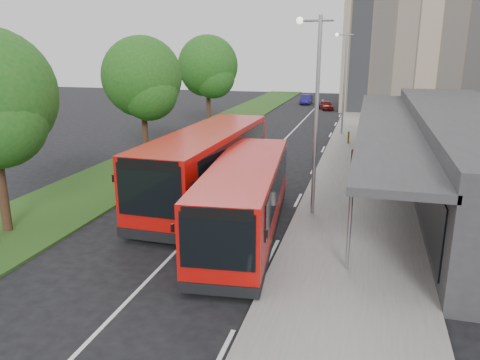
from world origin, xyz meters
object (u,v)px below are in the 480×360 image
object	(u,v)px
litter_bin	(356,158)
bus_second	(207,165)
tree_far	(208,70)
lamp_post_near	(315,105)
lamp_post_far	(344,77)
bus_main	(245,199)
car_near	(326,105)
tree_mid	(143,82)
car_far	(306,99)
bollard	(348,137)

from	to	relation	value
litter_bin	bus_second	bearing A→B (deg)	-129.58
tree_far	litter_bin	world-z (taller)	tree_far
tree_far	lamp_post_near	world-z (taller)	lamp_post_near
lamp_post_far	litter_bin	world-z (taller)	lamp_post_far
tree_far	bus_second	bearing A→B (deg)	-71.21
lamp_post_near	bus_main	distance (m)	4.83
tree_far	litter_bin	bearing A→B (deg)	-38.83
tree_far	lamp_post_far	xyz separation A→B (m)	(11.13, 0.95, -0.48)
lamp_post_near	litter_bin	size ratio (longest dim) A/B	7.84
tree_far	car_near	size ratio (longest dim) A/B	2.59
tree_mid	car_far	world-z (taller)	tree_mid
lamp_post_near	bus_main	xyz separation A→B (m)	(-2.14, -2.85, -3.26)
tree_mid	bus_second	bearing A→B (deg)	-44.84
tree_mid	bus_main	xyz separation A→B (m)	(8.99, -9.90, -3.51)
lamp_post_far	bollard	world-z (taller)	lamp_post_far
lamp_post_far	litter_bin	bearing A→B (deg)	-81.96
bus_second	litter_bin	world-z (taller)	bus_second
car_near	litter_bin	bearing A→B (deg)	-100.45
lamp_post_near	lamp_post_far	size ratio (longest dim) A/B	1.00
lamp_post_far	car_far	bearing A→B (deg)	104.67
car_near	bus_main	bearing A→B (deg)	-108.40
lamp_post_near	lamp_post_far	bearing A→B (deg)	90.00
bus_main	car_near	bearing A→B (deg)	84.90
tree_mid	lamp_post_near	bearing A→B (deg)	-32.36
bus_second	car_far	world-z (taller)	bus_second
tree_mid	tree_far	distance (m)	12.00
lamp_post_near	litter_bin	world-z (taller)	lamp_post_near
tree_mid	bus_main	size ratio (longest dim) A/B	0.75
lamp_post_near	car_near	world-z (taller)	lamp_post_near
litter_bin	car_near	xyz separation A→B (m)	(-4.31, 27.79, -0.13)
bus_main	tree_far	bearing A→B (deg)	106.37
bus_main	bus_second	distance (m)	4.71
bollard	car_near	world-z (taller)	car_near
litter_bin	bollard	size ratio (longest dim) A/B	1.15
tree_mid	lamp_post_near	distance (m)	13.18
lamp_post_near	bollard	bearing A→B (deg)	87.08
lamp_post_far	bollard	distance (m)	5.84
lamp_post_far	car_near	size ratio (longest dim) A/B	2.57
bus_second	lamp_post_near	bearing A→B (deg)	-9.30
bus_main	car_far	distance (m)	44.78
lamp_post_near	car_near	xyz separation A→B (m)	(-2.73, 36.62, -4.19)
lamp_post_near	bus_second	xyz separation A→B (m)	(-4.96, 0.92, -3.04)
bollard	tree_mid	bearing A→B (deg)	-143.34
litter_bin	tree_mid	bearing A→B (deg)	-172.05
tree_mid	lamp_post_near	size ratio (longest dim) A/B	0.96
bus_main	bus_second	world-z (taller)	bus_second
tree_far	bus_main	bearing A→B (deg)	-67.67
lamp_post_far	bus_main	world-z (taller)	lamp_post_far
bus_second	car_far	size ratio (longest dim) A/B	3.23
lamp_post_near	bollard	xyz separation A→B (m)	(0.81, 15.94, -4.13)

